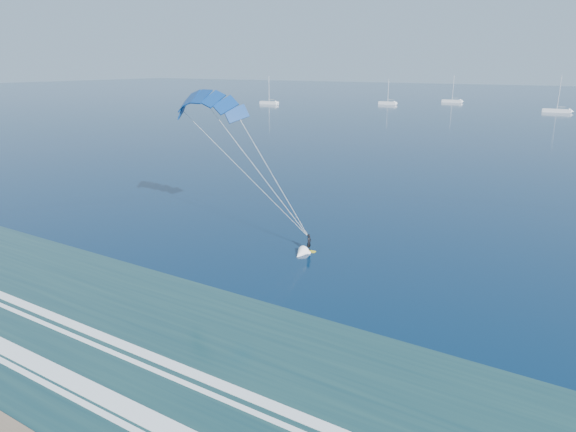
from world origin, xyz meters
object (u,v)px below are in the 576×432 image
Objects in this scene: sailboat_2 at (452,101)px; sailboat_3 at (557,110)px; kitesurfer_rig at (249,160)px; sailboat_0 at (269,103)px; sailboat_1 at (388,103)px.

sailboat_3 is (44.39, -29.14, 0.01)m from sailboat_2.
kitesurfer_rig reaches higher than sailboat_2.
sailboat_0 is 81.39m from sailboat_2.
sailboat_0 is (-97.28, 147.12, -7.42)m from kitesurfer_rig.
sailboat_2 reaches higher than sailboat_0.
sailboat_3 reaches higher than sailboat_2.
sailboat_3 reaches higher than sailboat_1.
sailboat_0 is 0.97× the size of sailboat_2.
kitesurfer_rig is 1.40× the size of sailboat_2.
kitesurfer_rig reaches higher than sailboat_0.
kitesurfer_rig is at bearing -72.61° from sailboat_1.
sailboat_1 is at bearing 177.24° from sailboat_3.
sailboat_2 is at bearing 146.71° from sailboat_3.
kitesurfer_rig is 201.32m from sailboat_2.
sailboat_2 is 53.10m from sailboat_3.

